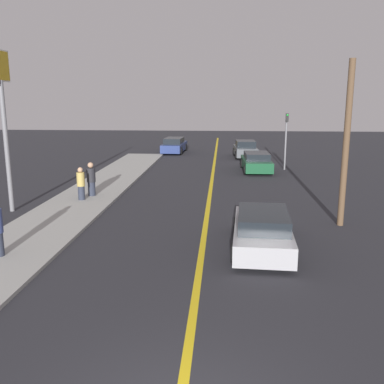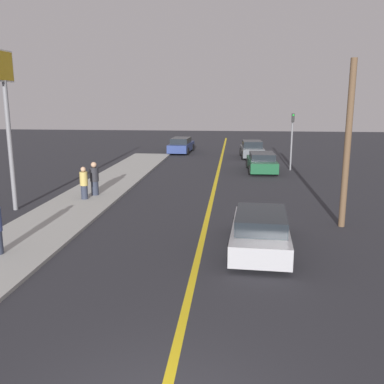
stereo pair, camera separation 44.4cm
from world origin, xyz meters
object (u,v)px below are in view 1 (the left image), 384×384
roadside_sign (2,97)px  pedestrian_mid_group (81,184)px  car_ahead_center (256,162)px  traffic_light (286,135)px  car_near_right_lane (262,230)px  car_far_distant (245,149)px  utility_pole (346,145)px  car_parked_left_lot (174,145)px  pedestrian_far_standing (91,179)px

roadside_sign → pedestrian_mid_group: bearing=36.7°
car_ahead_center → roadside_sign: bearing=-137.0°
pedestrian_mid_group → traffic_light: bearing=43.0°
car_near_right_lane → car_ahead_center: 15.37m
car_far_distant → utility_pole: (2.72, -19.33, 2.44)m
car_parked_left_lot → traffic_light: (8.67, -8.92, 1.72)m
car_parked_left_lot → pedestrian_far_standing: 18.33m
pedestrian_far_standing → traffic_light: bearing=40.9°
car_ahead_center → pedestrian_far_standing: (-8.72, -8.58, 0.31)m
car_parked_left_lot → car_near_right_lane: bearing=-74.0°
car_far_distant → pedestrian_mid_group: pedestrian_mid_group is taller
car_near_right_lane → traffic_light: size_ratio=1.22×
car_ahead_center → roadside_sign: roadside_sign is taller
utility_pole → pedestrian_mid_group: bearing=165.1°
traffic_light → pedestrian_mid_group: bearing=-137.0°
car_near_right_lane → pedestrian_mid_group: 9.91m
car_near_right_lane → utility_pole: 5.02m
pedestrian_mid_group → roadside_sign: (-2.50, -1.86, 3.98)m
pedestrian_far_standing → car_parked_left_lot: bearing=83.6°
pedestrian_mid_group → utility_pole: utility_pole is taller
car_ahead_center → car_near_right_lane: bearing=-95.3°
pedestrian_mid_group → car_parked_left_lot: bearing=83.2°
car_ahead_center → pedestrian_mid_group: size_ratio=2.87×
car_ahead_center → traffic_light: size_ratio=1.16×
car_ahead_center → pedestrian_far_standing: bearing=-137.2°
car_ahead_center → roadside_sign: 16.65m
car_far_distant → traffic_light: traffic_light is taller
pedestrian_far_standing → utility_pole: size_ratio=0.27×
pedestrian_mid_group → utility_pole: size_ratio=0.25×
roadside_sign → utility_pole: roadside_sign is taller
car_far_distant → traffic_light: size_ratio=1.02×
car_ahead_center → car_far_distant: bearing=91.6°
car_far_distant → utility_pole: bearing=-84.9°
car_near_right_lane → traffic_light: 16.41m
traffic_light → car_ahead_center: bearing=-160.4°
pedestrian_far_standing → car_near_right_lane: bearing=-41.0°
car_near_right_lane → car_parked_left_lot: car_parked_left_lot is taller
car_parked_left_lot → roadside_sign: bearing=-99.7°
car_far_distant → pedestrian_mid_group: bearing=-120.5°
roadside_sign → car_ahead_center: bearing=44.8°
roadside_sign → pedestrian_far_standing: bearing=45.4°
roadside_sign → utility_pole: (13.76, -1.14, -1.75)m
traffic_light → car_near_right_lane: bearing=-100.4°
roadside_sign → car_near_right_lane: bearing=-20.9°
car_ahead_center → car_parked_left_lot: (-6.66, 9.64, 0.03)m
roadside_sign → utility_pole: bearing=-4.7°
car_near_right_lane → car_far_distant: (0.55, 22.19, 0.06)m
car_near_right_lane → utility_pole: size_ratio=0.75×
traffic_light → utility_pole: 13.22m
car_far_distant → pedestrian_far_standing: 17.53m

